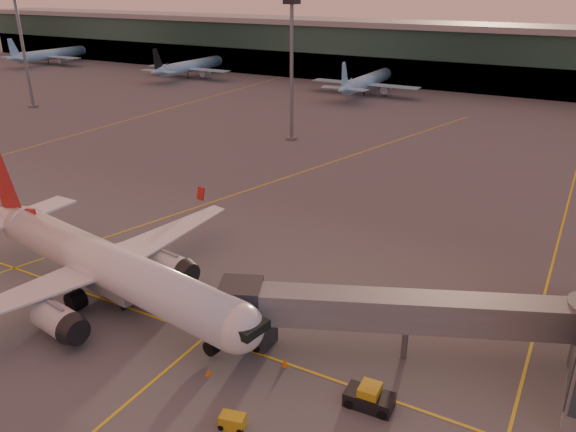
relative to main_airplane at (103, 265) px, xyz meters
The scene contains 13 objects.
ground 9.43m from the main_airplane, 36.06° to the right, with size 600.00×600.00×0.00m, color #4C4F54.
taxi_markings 39.63m from the main_airplane, 90.56° to the left, with size 100.12×173.00×0.01m.
terminal 137.00m from the main_airplane, 87.10° to the left, with size 400.00×20.00×17.60m.
mast_west_far 101.30m from the main_airplane, 145.57° to the left, with size 2.40×2.40×25.60m.
mast_west_near 63.29m from the main_airplane, 102.10° to the left, with size 2.40×2.40×25.60m.
distant_aircraft_row 122.33m from the main_airplane, 112.51° to the left, with size 225.00×34.00×13.00m.
main_airplane is the anchor object (origin of this frame).
jet_bridge 29.93m from the main_airplane, 11.56° to the left, with size 29.97×15.07×5.92m.
catering_truck 2.30m from the main_airplane, 51.41° to the left, with size 6.32×4.65×4.50m.
gpu_cart 21.89m from the main_airplane, 21.80° to the right, with size 1.97×1.45×1.04m.
pushback_tug 27.77m from the main_airplane, ahead, with size 3.58×2.06×1.80m.
cone_nose 20.24m from the main_airplane, ahead, with size 0.50×0.50×0.63m.
cone_fwd 16.29m from the main_airplane, 15.79° to the right, with size 0.45×0.45×0.57m.
Camera 1 is at (31.15, -27.51, 28.59)m, focal length 35.00 mm.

